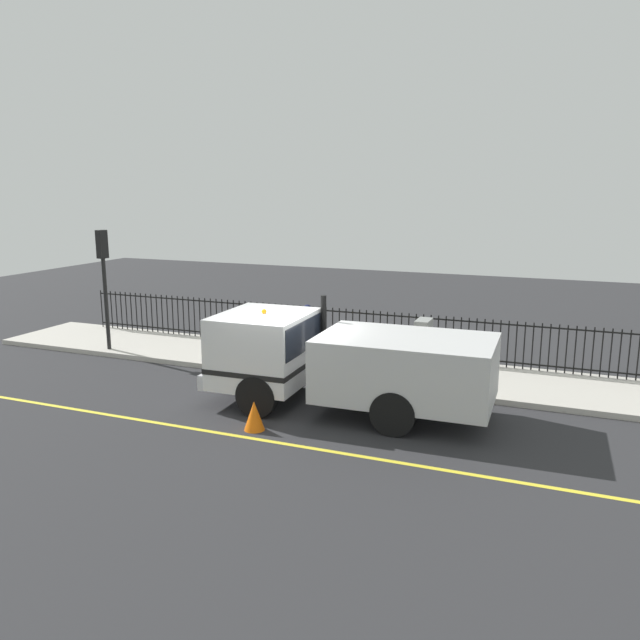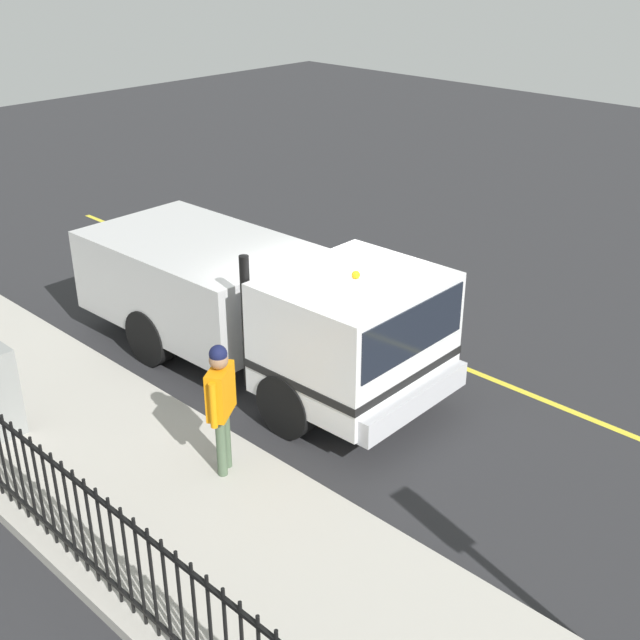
{
  "view_description": "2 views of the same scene",
  "coord_description": "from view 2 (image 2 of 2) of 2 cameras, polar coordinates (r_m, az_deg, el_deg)",
  "views": [
    {
      "loc": [
        -12.75,
        -5.91,
        5.05
      ],
      "look_at": [
        1.24,
        -0.28,
        1.88
      ],
      "focal_mm": 35.15,
      "sensor_mm": 36.0,
      "label": 1
    },
    {
      "loc": [
        8.0,
        7.52,
        6.47
      ],
      "look_at": [
        0.45,
        0.28,
        1.43
      ],
      "focal_mm": 45.54,
      "sensor_mm": 36.0,
      "label": 2
    }
  ],
  "objects": [
    {
      "name": "worker_standing",
      "position": [
        10.17,
        -6.99,
        -5.33
      ],
      "size": [
        0.58,
        0.47,
        1.82
      ],
      "rotation": [
        0.0,
        0.0,
        -2.58
      ],
      "color": "orange",
      "rests_on": "sidewalk_slab"
    },
    {
      "name": "traffic_cone",
      "position": [
        13.59,
        5.4,
        -1.34
      ],
      "size": [
        0.45,
        0.45,
        0.64
      ],
      "primitive_type": "cone",
      "color": "orange",
      "rests_on": "ground"
    },
    {
      "name": "work_truck",
      "position": [
        12.63,
        -3.63,
        1.22
      ],
      "size": [
        2.56,
        6.62,
        2.49
      ],
      "rotation": [
        0.0,
        0.0,
        0.03
      ],
      "color": "white",
      "rests_on": "ground"
    },
    {
      "name": "iron_fence",
      "position": [
        9.92,
        -19.46,
        -10.7
      ],
      "size": [
        0.04,
        19.37,
        1.34
      ],
      "color": "black",
      "rests_on": "sidewalk_slab"
    },
    {
      "name": "sidewalk_slab",
      "position": [
        10.84,
        -12.64,
        -11.18
      ],
      "size": [
        3.1,
        22.75,
        0.15
      ],
      "primitive_type": "cube",
      "color": "#B7B2A8",
      "rests_on": "ground"
    },
    {
      "name": "ground_plane",
      "position": [
        12.75,
        0.52,
        -4.8
      ],
      "size": [
        50.05,
        50.05,
        0.0
      ],
      "primitive_type": "plane",
      "color": "#2B2B2D",
      "rests_on": "ground"
    },
    {
      "name": "lane_marking",
      "position": [
        14.11,
        6.17,
        -1.75
      ],
      "size": [
        0.12,
        20.48,
        0.01
      ],
      "primitive_type": "cube",
      "color": "yellow",
      "rests_on": "ground"
    }
  ]
}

